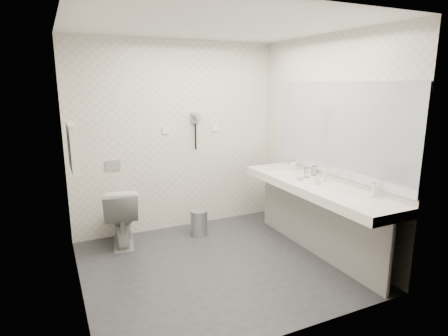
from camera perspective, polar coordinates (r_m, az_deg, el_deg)
floor at (r=4.28m, az=-0.98°, el=-14.46°), size 2.80×2.80×0.00m
ceiling at (r=3.84m, az=-1.14°, el=20.88°), size 2.80×2.80×0.00m
wall_back at (r=5.07m, az=-7.15°, el=4.65°), size 2.80×0.00×2.80m
wall_front at (r=2.77m, az=10.13°, el=-2.26°), size 2.80×0.00×2.80m
wall_left at (r=3.54m, az=-22.16°, el=0.29°), size 0.00×2.60×2.60m
wall_right at (r=4.62m, az=15.01°, el=3.52°), size 0.00×2.60×2.60m
vanity_counter at (r=4.39m, az=13.60°, el=-2.89°), size 0.55×2.20×0.10m
vanity_panel at (r=4.53m, az=13.57°, el=-8.03°), size 0.03×2.15×0.75m
vanity_post_near at (r=3.87m, az=23.80°, el=-12.50°), size 0.06×0.06×0.75m
vanity_post_far at (r=5.35m, az=6.84°, el=-4.53°), size 0.06×0.06×0.75m
mirror at (r=4.43m, az=16.68°, el=5.66°), size 0.02×2.20×1.05m
basin_near at (r=3.92m, az=19.59°, el=-4.64°), size 0.40×0.31×0.05m
basin_far at (r=4.88m, az=8.86°, el=-0.67°), size 0.40×0.31×0.05m
faucet_near at (r=4.03m, az=21.66°, el=-3.00°), size 0.04×0.04×0.15m
faucet_far at (r=4.97m, az=10.76°, el=0.57°), size 0.04×0.04×0.15m
soap_bottle_a at (r=4.34m, az=13.90°, el=-1.66°), size 0.07×0.07×0.11m
soap_bottle_b at (r=4.48m, az=11.45°, el=-1.18°), size 0.10×0.10×0.09m
soap_bottle_c at (r=4.49m, az=14.98°, el=-1.12°), size 0.06×0.06×0.13m
glass_left at (r=4.62m, az=12.40°, el=-0.68°), size 0.08×0.08×0.11m
glass_right at (r=4.74m, az=13.42°, el=-0.40°), size 0.08×0.08×0.11m
toilet at (r=4.83m, az=-15.26°, el=-6.92°), size 0.53×0.78×0.73m
flush_plate at (r=4.91m, az=-16.44°, el=0.40°), size 0.18×0.02×0.12m
pedal_bin at (r=5.01m, az=-3.83°, el=-8.31°), size 0.25×0.25×0.32m
bin_lid at (r=4.95m, az=-3.86°, el=-6.51°), size 0.23×0.23×0.02m
towel_rail at (r=4.04m, az=-22.31°, el=6.04°), size 0.02×0.62×0.02m
towel_near at (r=3.93m, az=-21.77°, el=2.68°), size 0.07×0.24×0.48m
towel_far at (r=4.21m, az=-22.04°, el=3.26°), size 0.07×0.24×0.48m
dryer_cradle at (r=5.09m, az=-4.43°, el=7.59°), size 0.10×0.04×0.14m
dryer_barrel at (r=5.03m, az=-4.14°, el=7.86°), size 0.08×0.14×0.08m
dryer_cord at (r=5.11m, az=-4.32°, el=4.78°), size 0.02×0.02×0.35m
switch_plate_a at (r=5.00m, az=-8.78°, el=5.65°), size 0.09×0.02×0.09m
switch_plate_b at (r=5.24m, az=-1.39°, el=6.12°), size 0.09×0.02×0.09m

